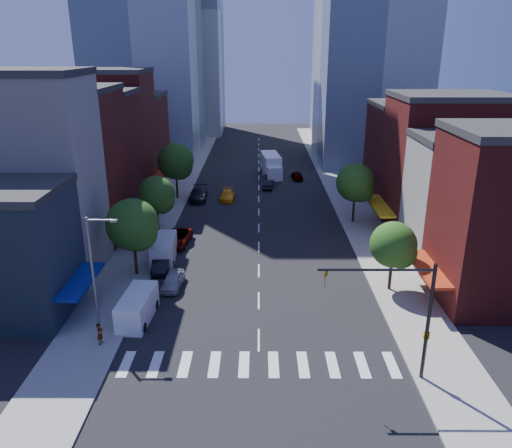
{
  "coord_description": "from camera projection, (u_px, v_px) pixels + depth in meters",
  "views": [
    {
      "loc": [
        -0.04,
        -31.6,
        20.29
      ],
      "look_at": [
        -0.26,
        11.36,
        5.0
      ],
      "focal_mm": 35.0,
      "sensor_mm": 36.0,
      "label": 1
    }
  ],
  "objects": [
    {
      "name": "box_truck",
      "position": [
        271.0,
        166.0,
        82.78
      ],
      "size": [
        3.55,
        8.92,
        3.5
      ],
      "rotation": [
        0.0,
        0.0,
        0.12
      ],
      "color": "white",
      "rests_on": "ground"
    },
    {
      "name": "parked_car_front",
      "position": [
        173.0,
        281.0,
        44.33
      ],
      "size": [
        1.94,
        4.11,
        1.36
      ],
      "primitive_type": "imported",
      "rotation": [
        0.0,
        0.0,
        -0.09
      ],
      "color": "#A6A5AA",
      "rests_on": "ground"
    },
    {
      "name": "tree_right_far",
      "position": [
        357.0,
        184.0,
        59.31
      ],
      "size": [
        4.6,
        4.6,
        7.2
      ],
      "color": "black",
      "rests_on": "sidewalk_right"
    },
    {
      "name": "parked_car_second",
      "position": [
        162.0,
        261.0,
        48.05
      ],
      "size": [
        1.98,
        4.78,
        1.54
      ],
      "primitive_type": "imported",
      "rotation": [
        0.0,
        0.0,
        0.08
      ],
      "color": "black",
      "rests_on": "ground"
    },
    {
      "name": "pedestrian_far",
      "position": [
        156.0,
        248.0,
        50.79
      ],
      "size": [
        0.68,
        0.82,
        1.54
      ],
      "primitive_type": "imported",
      "rotation": [
        0.0,
        0.0,
        -1.43
      ],
      "color": "#999999",
      "rests_on": "sidewalk_left"
    },
    {
      "name": "cargo_van_near",
      "position": [
        137.0,
        308.0,
        38.84
      ],
      "size": [
        2.42,
        5.31,
        2.21
      ],
      "rotation": [
        0.0,
        0.0,
        -0.07
      ],
      "color": "white",
      "rests_on": "ground"
    },
    {
      "name": "bldg_left_5",
      "position": [
        126.0,
        139.0,
        78.78
      ],
      "size": [
        12.0,
        10.0,
        13.0
      ],
      "primitive_type": "cube",
      "color": "#591716",
      "rests_on": "ground"
    },
    {
      "name": "parked_car_rear",
      "position": [
        199.0,
        194.0,
        69.84
      ],
      "size": [
        2.41,
        5.68,
        1.63
      ],
      "primitive_type": "imported",
      "rotation": [
        0.0,
        0.0,
        0.02
      ],
      "color": "black",
      "rests_on": "ground"
    },
    {
      "name": "traffic_car_oncoming",
      "position": [
        269.0,
        184.0,
        75.64
      ],
      "size": [
        1.96,
        4.27,
        1.36
      ],
      "primitive_type": "imported",
      "rotation": [
        0.0,
        0.0,
        3.01
      ],
      "color": "black",
      "rests_on": "ground"
    },
    {
      "name": "taxi",
      "position": [
        227.0,
        195.0,
        69.9
      ],
      "size": [
        1.94,
        4.62,
        1.33
      ],
      "primitive_type": "imported",
      "rotation": [
        0.0,
        0.0,
        -0.02
      ],
      "color": "#FAA30D",
      "rests_on": "ground"
    },
    {
      "name": "bldg_left_1",
      "position": [
        26.0,
        179.0,
        44.97
      ],
      "size": [
        12.0,
        8.0,
        18.0
      ],
      "primitive_type": "cube",
      "color": "silver",
      "rests_on": "ground"
    },
    {
      "name": "bldg_right_3",
      "position": [
        416.0,
        157.0,
        66.32
      ],
      "size": [
        12.0,
        10.0,
        13.0
      ],
      "primitive_type": "cube",
      "color": "#591716",
      "rests_on": "ground"
    },
    {
      "name": "tree_right_near",
      "position": [
        395.0,
        247.0,
        42.57
      ],
      "size": [
        4.0,
        4.0,
        6.2
      ],
      "color": "black",
      "rests_on": "sidewalk_right"
    },
    {
      "name": "bldg_left_4",
      "position": [
        108.0,
        137.0,
        69.16
      ],
      "size": [
        12.0,
        9.0,
        17.0
      ],
      "primitive_type": "cube",
      "color": "#5D1716",
      "rests_on": "ground"
    },
    {
      "name": "tree_left_near",
      "position": [
        134.0,
        227.0,
        45.29
      ],
      "size": [
        4.8,
        4.8,
        7.3
      ],
      "color": "black",
      "rests_on": "sidewalk_left"
    },
    {
      "name": "tower_far_w",
      "position": [
        182.0,
        12.0,
        116.78
      ],
      "size": [
        18.0,
        18.0,
        56.0
      ],
      "primitive_type": "cube",
      "color": "#9EA5AD",
      "rests_on": "ground"
    },
    {
      "name": "crosswalk",
      "position": [
        259.0,
        364.0,
        33.74
      ],
      "size": [
        19.0,
        3.0,
        0.01
      ],
      "primitive_type": "cube",
      "color": "silver",
      "rests_on": "ground"
    },
    {
      "name": "ground",
      "position": [
        259.0,
        340.0,
        36.57
      ],
      "size": [
        220.0,
        220.0,
        0.0
      ],
      "primitive_type": "plane",
      "color": "black",
      "rests_on": "ground"
    },
    {
      "name": "pedestrian_near",
      "position": [
        100.0,
        334.0,
        35.57
      ],
      "size": [
        0.48,
        0.65,
        1.64
      ],
      "primitive_type": "imported",
      "rotation": [
        0.0,
        0.0,
        1.43
      ],
      "color": "#999999",
      "rests_on": "sidewalk_left"
    },
    {
      "name": "parked_car_third",
      "position": [
        177.0,
        238.0,
        54.04
      ],
      "size": [
        2.92,
        5.49,
        1.47
      ],
      "primitive_type": "imported",
      "rotation": [
        0.0,
        0.0,
        -0.09
      ],
      "color": "#999999",
      "rests_on": "ground"
    },
    {
      "name": "traffic_signal",
      "position": [
        419.0,
        323.0,
        30.89
      ],
      "size": [
        7.24,
        2.24,
        8.0
      ],
      "color": "black",
      "rests_on": "sidewalk_right"
    },
    {
      "name": "tree_left_far",
      "position": [
        177.0,
        163.0,
        68.73
      ],
      "size": [
        5.0,
        5.0,
        7.75
      ],
      "color": "black",
      "rests_on": "sidewalk_left"
    },
    {
      "name": "bldg_right_1",
      "position": [
        474.0,
        202.0,
        48.59
      ],
      "size": [
        12.0,
        8.0,
        12.0
      ],
      "primitive_type": "cube",
      "color": "silver",
      "rests_on": "ground"
    },
    {
      "name": "bldg_left_3",
      "position": [
        89.0,
        157.0,
        61.48
      ],
      "size": [
        12.0,
        8.0,
        15.0
      ],
      "primitive_type": "cube",
      "color": "#591716",
      "rests_on": "ground"
    },
    {
      "name": "streetlight",
      "position": [
        95.0,
        268.0,
        35.8
      ],
      "size": [
        2.25,
        0.25,
        9.0
      ],
      "color": "slate",
      "rests_on": "sidewalk_left"
    },
    {
      "name": "sidewalk_right",
      "position": [
        343.0,
        191.0,
        74.17
      ],
      "size": [
        5.0,
        120.0,
        0.15
      ],
      "primitive_type": "cube",
      "color": "gray",
      "rests_on": "ground"
    },
    {
      "name": "cargo_van_far",
      "position": [
        164.0,
        250.0,
        49.73
      ],
      "size": [
        2.55,
        5.58,
        2.32
      ],
      "rotation": [
        0.0,
        0.0,
        0.07
      ],
      "color": "silver",
      "rests_on": "ground"
    },
    {
      "name": "tree_left_mid",
      "position": [
        158.0,
        196.0,
        55.77
      ],
      "size": [
        4.2,
        4.2,
        6.65
      ],
      "color": "black",
      "rests_on": "sidewalk_left"
    },
    {
      "name": "traffic_car_far",
      "position": [
        297.0,
        175.0,
        80.75
      ],
      "size": [
        1.88,
        4.03,
        1.34
      ],
      "primitive_type": "imported",
      "rotation": [
        0.0,
        0.0,
        3.22
      ],
      "color": "#999999",
      "rests_on": "ground"
    },
    {
      "name": "bldg_right_2",
      "position": [
        444.0,
        166.0,
        56.56
      ],
      "size": [
        12.0,
        10.0,
        15.0
      ],
      "primitive_type": "cube",
      "color": "#5D1716",
      "rests_on": "ground"
    },
    {
      "name": "bldg_left_2",
      "position": [
        63.0,
        169.0,
        53.31
      ],
      "size": [
        12.0,
        9.0,
        16.0
      ],
      "primitive_type": "cube",
      "color": "#5D1716",
      "rests_on": "ground"
    },
    {
      "name": "sidewalk_left",
      "position": [
        175.0,
        191.0,
        74.29
      ],
      "size": [
        5.0,
        120.0,
        0.15
      ],
      "primitive_type": "cube",
      "color": "gray",
      "rests_on": "ground"
    }
  ]
}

